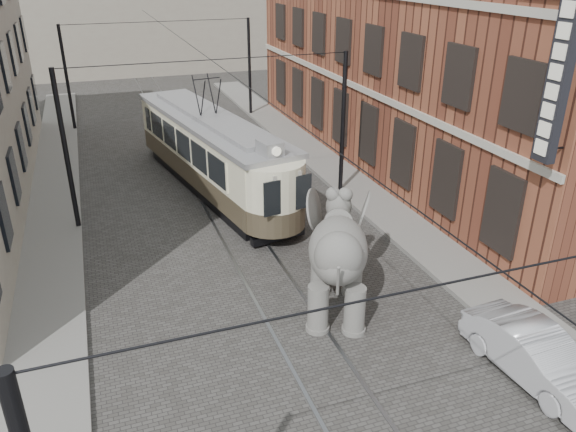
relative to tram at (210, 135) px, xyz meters
name	(u,v)px	position (x,y,z in m)	size (l,w,h in m)	color
ground	(269,281)	(-0.07, -8.35, -2.44)	(120.00, 120.00, 0.00)	#43403D
tram_rails	(269,281)	(-0.07, -8.35, -2.42)	(1.54, 80.00, 0.02)	slate
sidewalk_right	(432,249)	(5.93, -8.35, -2.36)	(2.00, 60.00, 0.15)	slate
sidewalk_left	(49,320)	(-6.57, -8.35, -2.36)	(2.00, 60.00, 0.15)	slate
brick_building	(431,35)	(10.93, 0.65, 3.56)	(8.00, 26.00, 12.00)	brown
catenary	(221,146)	(-0.27, -3.35, 0.56)	(11.00, 30.20, 6.00)	black
tram	(210,135)	(0.00, 0.00, 0.00)	(2.53, 12.27, 4.87)	beige
elephant	(338,264)	(1.29, -10.51, -0.89)	(2.78, 5.05, 3.09)	#5F5D58
parked_car	(535,355)	(4.64, -14.71, -1.79)	(1.39, 3.94, 1.30)	#ACACB1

